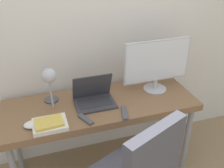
% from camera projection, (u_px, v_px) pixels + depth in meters
% --- Properties ---
extents(wall_back, '(8.00, 0.05, 2.60)m').
position_uv_depth(wall_back, '(88.00, 28.00, 2.26)').
color(wall_back, silver).
rests_on(wall_back, ground_plane).
extents(desk, '(1.63, 0.60, 0.75)m').
position_uv_depth(desk, '(101.00, 109.00, 2.26)').
color(desk, brown).
rests_on(desk, ground_plane).
extents(laptop, '(0.33, 0.25, 0.25)m').
position_uv_depth(laptop, '(94.00, 98.00, 2.20)').
color(laptop, '#38383D').
rests_on(laptop, desk).
extents(monitor, '(0.61, 0.21, 0.47)m').
position_uv_depth(monitor, '(157.00, 64.00, 2.30)').
color(monitor, '#B7B7BC').
rests_on(monitor, desk).
extents(desk_lamp, '(0.12, 0.25, 0.37)m').
position_uv_depth(desk_lamp, '(49.00, 80.00, 2.03)').
color(desk_lamp, '#4C4C51').
rests_on(desk_lamp, desk).
extents(book_stack, '(0.25, 0.20, 0.05)m').
position_uv_depth(book_stack, '(50.00, 124.00, 1.93)').
color(book_stack, silver).
rests_on(book_stack, desk).
extents(tv_remote, '(0.08, 0.18, 0.02)m').
position_uv_depth(tv_remote, '(125.00, 113.00, 2.08)').
color(tv_remote, '#4C4C51').
rests_on(tv_remote, desk).
extents(media_remote, '(0.10, 0.16, 0.02)m').
position_uv_depth(media_remote, '(86.00, 119.00, 2.00)').
color(media_remote, '#4C4C51').
rests_on(media_remote, desk).
extents(game_controller, '(0.16, 0.10, 0.04)m').
position_uv_depth(game_controller, '(35.00, 124.00, 1.94)').
color(game_controller, white).
rests_on(game_controller, desk).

